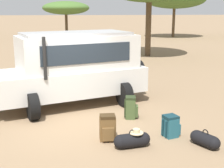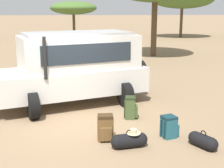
# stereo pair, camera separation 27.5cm
# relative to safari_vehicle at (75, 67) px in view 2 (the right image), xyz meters

# --- Properties ---
(ground_plane) EXTENTS (320.00, 320.00, 0.00)m
(ground_plane) POSITION_rel_safari_vehicle_xyz_m (-0.00, -1.99, -1.29)
(ground_plane) COLOR #8C7051
(safari_vehicle) EXTENTS (5.44, 3.66, 2.44)m
(safari_vehicle) POSITION_rel_safari_vehicle_xyz_m (0.00, 0.00, 0.00)
(safari_vehicle) COLOR silver
(safari_vehicle) RESTS_ON ground_plane
(backpack_beside_front_wheel) EXTENTS (0.48, 0.42, 0.57)m
(backpack_beside_front_wheel) POSITION_rel_safari_vehicle_xyz_m (2.39, -3.16, -1.02)
(backpack_beside_front_wheel) COLOR #235B6B
(backpack_beside_front_wheel) RESTS_ON ground_plane
(backpack_cluster_center) EXTENTS (0.44, 0.41, 0.66)m
(backpack_cluster_center) POSITION_rel_safari_vehicle_xyz_m (1.64, -1.66, -0.97)
(backpack_cluster_center) COLOR #42562D
(backpack_cluster_center) RESTS_ON ground_plane
(backpack_near_rear_wheel) EXTENTS (0.39, 0.40, 0.66)m
(backpack_near_rear_wheel) POSITION_rel_safari_vehicle_xyz_m (0.77, -3.20, -0.97)
(backpack_near_rear_wheel) COLOR brown
(backpack_near_rear_wheel) RESTS_ON ground_plane
(duffel_bag_low_black_case) EXTENTS (0.89, 0.43, 0.44)m
(duffel_bag_low_black_case) POSITION_rel_safari_vehicle_xyz_m (1.30, -3.66, -1.12)
(duffel_bag_low_black_case) COLOR black
(duffel_bag_low_black_case) RESTS_ON ground_plane
(duffel_bag_soft_canvas) EXTENTS (0.55, 0.74, 0.42)m
(duffel_bag_soft_canvas) POSITION_rel_safari_vehicle_xyz_m (3.02, -3.83, -1.13)
(duffel_bag_soft_canvas) COLOR black
(duffel_bag_soft_canvas) RESTS_ON ground_plane
(acacia_tree_centre_back) EXTENTS (5.44, 5.05, 4.07)m
(acacia_tree_centre_back) POSITION_rel_safari_vehicle_xyz_m (-0.63, 27.27, 1.99)
(acacia_tree_centre_back) COLOR brown
(acacia_tree_centre_back) RESTS_ON ground_plane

